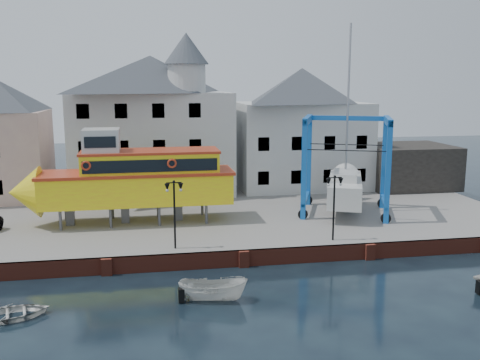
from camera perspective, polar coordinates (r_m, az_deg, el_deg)
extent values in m
plane|color=black|center=(32.49, 0.39, -9.24)|extent=(140.00, 140.00, 0.00)
cube|color=slate|center=(42.76, -2.25, -3.70)|extent=(44.00, 22.00, 1.00)
cube|color=maroon|center=(32.44, 0.36, -8.33)|extent=(44.00, 0.25, 1.00)
cube|color=maroon|center=(31.91, -14.05, -8.98)|extent=(0.60, 0.36, 1.00)
cube|color=maroon|center=(32.28, 0.41, -8.43)|extent=(0.60, 0.36, 1.00)
cube|color=maroon|center=(34.55, 13.69, -7.45)|extent=(0.60, 0.36, 1.00)
cube|color=silver|center=(48.91, -9.31, 3.92)|extent=(14.00, 8.00, 9.00)
pyramid|color=#3E454B|center=(48.61, -9.52, 11.08)|extent=(14.00, 8.00, 3.20)
cube|color=black|center=(45.69, -16.04, -0.49)|extent=(1.00, 0.08, 1.20)
cube|color=black|center=(45.46, -12.29, -0.37)|extent=(1.00, 0.08, 1.20)
cube|color=black|center=(45.42, -8.50, -0.25)|extent=(1.00, 0.08, 1.20)
cube|color=black|center=(45.59, -4.73, -0.14)|extent=(1.00, 0.08, 1.20)
cube|color=black|center=(45.24, -16.24, 3.25)|extent=(1.00, 0.08, 1.20)
cube|color=black|center=(45.00, -12.43, 3.38)|extent=(1.00, 0.08, 1.20)
cube|color=black|center=(44.97, -8.61, 3.50)|extent=(1.00, 0.08, 1.20)
cube|color=black|center=(45.13, -4.79, 3.61)|extent=(1.00, 0.08, 1.20)
cube|color=black|center=(44.98, -16.43, 7.04)|extent=(1.00, 0.08, 1.20)
cube|color=black|center=(44.75, -12.58, 7.20)|extent=(1.00, 0.08, 1.20)
cube|color=black|center=(44.71, -8.71, 7.32)|extent=(1.00, 0.08, 1.20)
cube|color=black|center=(44.88, -4.85, 7.42)|extent=(1.00, 0.08, 1.20)
cylinder|color=silver|center=(46.33, -5.70, 10.71)|extent=(3.20, 3.20, 2.40)
cone|color=#3E454B|center=(46.41, -5.76, 13.80)|extent=(3.80, 3.80, 2.60)
cube|color=silver|center=(51.54, 6.49, 3.76)|extent=(12.00, 8.00, 8.00)
pyramid|color=#3E454B|center=(51.19, 6.62, 9.99)|extent=(12.00, 8.00, 3.20)
cube|color=black|center=(46.98, 2.52, 0.21)|extent=(1.00, 0.08, 1.20)
cube|color=black|center=(47.71, 6.04, 0.32)|extent=(1.00, 0.08, 1.20)
cube|color=black|center=(48.61, 9.44, 0.42)|extent=(1.00, 0.08, 1.20)
cube|color=black|center=(49.68, 12.71, 0.52)|extent=(1.00, 0.08, 1.20)
cube|color=black|center=(46.54, 2.55, 3.84)|extent=(1.00, 0.08, 1.20)
cube|color=black|center=(47.27, 6.11, 3.90)|extent=(1.00, 0.08, 1.20)
cube|color=black|center=(48.18, 9.55, 3.94)|extent=(1.00, 0.08, 1.20)
cube|color=black|center=(49.26, 12.85, 3.96)|extent=(1.00, 0.08, 1.20)
cube|color=black|center=(53.68, 17.36, 1.46)|extent=(8.00, 7.00, 4.00)
cylinder|color=black|center=(32.33, -6.99, -3.86)|extent=(0.12, 0.12, 4.00)
cube|color=black|center=(31.88, -7.07, -0.29)|extent=(0.90, 0.06, 0.06)
sphere|color=black|center=(31.87, -7.08, -0.16)|extent=(0.16, 0.16, 0.16)
cone|color=black|center=(31.92, -7.78, -0.79)|extent=(0.32, 0.32, 0.45)
sphere|color=beige|center=(31.95, -7.77, -1.10)|extent=(0.18, 0.18, 0.18)
cone|color=black|center=(31.96, -6.35, -0.74)|extent=(0.32, 0.32, 0.45)
sphere|color=beige|center=(31.99, -6.34, -1.06)|extent=(0.18, 0.18, 0.18)
cylinder|color=black|center=(34.27, 9.97, -3.12)|extent=(0.12, 0.12, 4.00)
cube|color=black|center=(33.86, 10.08, 0.26)|extent=(0.90, 0.06, 0.06)
sphere|color=black|center=(33.85, 10.08, 0.37)|extent=(0.16, 0.16, 0.16)
cone|color=black|center=(33.77, 9.43, -0.21)|extent=(0.32, 0.32, 0.45)
sphere|color=beige|center=(33.81, 9.42, -0.51)|extent=(0.18, 0.18, 0.18)
cone|color=black|center=(34.04, 10.70, -0.17)|extent=(0.32, 0.32, 0.45)
sphere|color=beige|center=(34.08, 10.69, -0.47)|extent=(0.18, 0.18, 0.18)
cylinder|color=#59595E|center=(38.24, -18.61, -4.09)|extent=(0.20, 0.20, 1.42)
cylinder|color=#59595E|center=(40.79, -18.08, -3.17)|extent=(0.20, 0.20, 1.42)
cylinder|color=#59595E|center=(37.89, -13.63, -3.96)|extent=(0.20, 0.20, 1.42)
cylinder|color=#59595E|center=(40.46, -13.43, -3.04)|extent=(0.20, 0.20, 1.42)
cylinder|color=#59595E|center=(37.82, -8.61, -3.81)|extent=(0.20, 0.20, 1.42)
cylinder|color=#59595E|center=(40.39, -8.73, -2.89)|extent=(0.20, 0.20, 1.42)
cylinder|color=#59595E|center=(38.04, -3.61, -3.62)|extent=(0.20, 0.20, 1.42)
cylinder|color=#59595E|center=(40.60, -4.05, -2.73)|extent=(0.20, 0.20, 1.42)
cube|color=#59595E|center=(39.45, -17.65, -3.59)|extent=(0.57, 0.48, 1.42)
cube|color=#59595E|center=(39.12, -12.14, -3.44)|extent=(0.57, 0.48, 1.42)
cube|color=#59595E|center=(39.16, -6.59, -3.26)|extent=(0.57, 0.48, 1.42)
cube|color=yellow|center=(38.72, -10.84, -0.88)|extent=(13.27, 3.68, 2.08)
cone|color=yellow|center=(39.57, -22.01, -1.22)|extent=(2.10, 3.61, 3.60)
cube|color=#AD3318|center=(38.52, -10.90, 0.77)|extent=(13.56, 3.83, 0.21)
cube|color=yellow|center=(38.41, -9.52, 1.79)|extent=(9.49, 3.28, 1.51)
cube|color=black|center=(36.79, -9.48, 1.49)|extent=(9.09, 0.12, 0.85)
cube|color=black|center=(40.03, -9.56, 2.21)|extent=(9.09, 0.12, 0.85)
cube|color=#AD3318|center=(38.30, -9.56, 3.04)|extent=(9.67, 3.37, 0.17)
cube|color=beige|center=(38.31, -14.56, 4.02)|extent=(2.48, 2.48, 1.72)
cube|color=black|center=(37.06, -14.71, 3.92)|extent=(2.07, 0.07, 0.76)
torus|color=#AD3318|center=(36.91, -16.11, 1.47)|extent=(0.66, 0.14, 0.66)
torus|color=#AD3318|center=(36.76, -7.28, 1.76)|extent=(0.66, 0.14, 0.66)
cube|color=#135AB1|center=(38.88, 6.84, 1.05)|extent=(0.47, 0.47, 7.30)
cylinder|color=black|center=(39.55, 6.73, -3.64)|extent=(0.77, 0.51, 0.73)
cube|color=#135AB1|center=(43.66, 7.37, 2.07)|extent=(0.47, 0.47, 7.30)
cylinder|color=black|center=(44.25, 7.27, -2.14)|extent=(0.77, 0.51, 0.73)
cube|color=#135AB1|center=(38.86, 15.52, 0.74)|extent=(0.47, 0.47, 7.30)
cylinder|color=black|center=(39.53, 15.29, -3.96)|extent=(0.77, 0.51, 0.73)
cube|color=#135AB1|center=(43.64, 15.10, 1.79)|extent=(0.47, 0.47, 7.30)
cylinder|color=black|center=(44.24, 14.90, -2.42)|extent=(0.77, 0.51, 0.73)
cube|color=#135AB1|center=(40.88, 7.23, 6.39)|extent=(2.24, 4.98, 0.51)
cube|color=#135AB1|center=(41.75, 7.04, -1.95)|extent=(2.14, 4.94, 0.22)
cube|color=#135AB1|center=(40.87, 15.53, 6.10)|extent=(2.24, 4.98, 0.51)
cube|color=#135AB1|center=(41.73, 15.13, -2.24)|extent=(2.14, 4.94, 0.22)
cube|color=#135AB1|center=(43.19, 11.40, 6.48)|extent=(5.95, 2.63, 0.36)
cube|color=beige|center=(41.46, 11.12, -0.97)|extent=(5.09, 8.15, 1.67)
cone|color=beige|center=(46.02, 11.18, 0.15)|extent=(2.84, 2.43, 2.40)
cube|color=#59595E|center=(41.71, 11.06, -2.59)|extent=(0.92, 1.84, 0.73)
cube|color=beige|center=(40.74, 11.17, 0.47)|extent=(2.70, 3.52, 0.63)
cylinder|color=#99999E|center=(41.22, 11.45, 8.15)|extent=(0.21, 0.21, 11.46)
cube|color=black|center=(39.10, 11.26, 3.11)|extent=(5.31, 2.18, 0.05)
cube|color=black|center=(42.82, 11.30, 3.73)|extent=(5.31, 2.18, 0.05)
imported|color=beige|center=(27.85, -2.89, -12.70)|extent=(3.71, 1.99, 1.36)
imported|color=beige|center=(28.06, -23.10, -13.40)|extent=(3.80, 3.11, 0.69)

